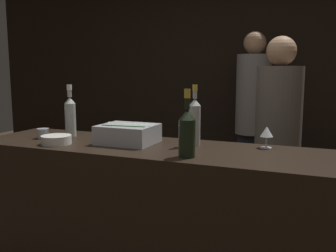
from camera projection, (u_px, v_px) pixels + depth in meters
The scene contains 11 objects.
wall_back_chalkboard at pixel (241, 73), 3.99m from camera, with size 6.40×0.06×2.80m.
bar_counter at pixel (166, 229), 2.22m from camera, with size 2.40×0.61×0.99m.
ice_bin_with_bottles at pixel (128, 133), 2.26m from camera, with size 0.33×0.28×0.12m.
bowl_white at pixel (56, 139), 2.24m from camera, with size 0.18×0.18×0.05m.
wine_glass at pixel (267, 133), 2.11m from camera, with size 0.07×0.07×0.12m.
candle_votive at pixel (43, 133), 2.43m from camera, with size 0.08×0.08×0.06m.
champagne_bottle at pixel (187, 131), 1.89m from camera, with size 0.09×0.09×0.35m.
rose_wine_bottle at pixel (195, 120), 2.18m from camera, with size 0.07×0.07×0.36m.
white_wine_bottle at pixel (70, 115), 2.49m from camera, with size 0.07×0.07×0.34m.
person_in_hoodie at pixel (253, 115), 3.57m from camera, with size 0.32×0.32×1.78m.
person_blond_tee at pixel (278, 138), 2.72m from camera, with size 0.33×0.33×1.66m.
Camera 1 is at (0.81, -1.64, 1.42)m, focal length 40.00 mm.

